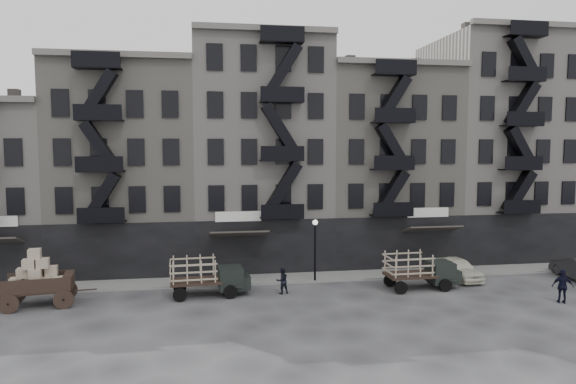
{
  "coord_description": "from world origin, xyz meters",
  "views": [
    {
      "loc": [
        -4.07,
        -30.7,
        9.18
      ],
      "look_at": [
        1.38,
        4.0,
        6.04
      ],
      "focal_mm": 32.0,
      "sensor_mm": 36.0,
      "label": 1
    }
  ],
  "objects": [
    {
      "name": "stake_truck_east",
      "position": [
        9.36,
        0.0,
        1.37
      ],
      "size": [
        4.86,
        2.14,
        2.4
      ],
      "rotation": [
        0.0,
        0.0,
        0.03
      ],
      "color": "black",
      "rests_on": "ground"
    },
    {
      "name": "building_midwest",
      "position": [
        -10.0,
        9.83,
        7.5
      ],
      "size": [
        10.0,
        11.35,
        16.2
      ],
      "color": "gray",
      "rests_on": "ground"
    },
    {
      "name": "building_east",
      "position": [
        20.0,
        9.82,
        9.0
      ],
      "size": [
        10.0,
        11.35,
        19.2
      ],
      "color": "#A6A099",
      "rests_on": "ground"
    },
    {
      "name": "wagon",
      "position": [
        -13.86,
        0.02,
        1.89
      ],
      "size": [
        4.17,
        2.62,
        3.31
      ],
      "rotation": [
        0.0,
        0.0,
        0.14
      ],
      "color": "black",
      "rests_on": "ground"
    },
    {
      "name": "policeman",
      "position": [
        16.41,
        -4.13,
        0.99
      ],
      "size": [
        1.26,
        0.91,
        1.99
      ],
      "primitive_type": "imported",
      "rotation": [
        0.0,
        0.0,
        2.73
      ],
      "color": "black",
      "rests_on": "ground"
    },
    {
      "name": "pedestrian_mid",
      "position": [
        0.43,
        0.33,
        0.82
      ],
      "size": [
        0.91,
        0.78,
        1.64
      ],
      "primitive_type": "imported",
      "rotation": [
        0.0,
        0.0,
        3.36
      ],
      "color": "black",
      "rests_on": "ground"
    },
    {
      "name": "lamp_post",
      "position": [
        3.0,
        2.6,
        2.78
      ],
      "size": [
        0.36,
        0.36,
        4.28
      ],
      "color": "black",
      "rests_on": "ground"
    },
    {
      "name": "stake_truck_west",
      "position": [
        -4.17,
        0.58,
        1.38
      ],
      "size": [
        4.9,
        2.21,
        2.41
      ],
      "rotation": [
        0.0,
        0.0,
        0.05
      ],
      "color": "black",
      "rests_on": "ground"
    },
    {
      "name": "ground",
      "position": [
        0.0,
        0.0,
        0.0
      ],
      "size": [
        140.0,
        140.0,
        0.0
      ],
      "primitive_type": "plane",
      "color": "#38383A",
      "rests_on": "ground"
    },
    {
      "name": "building_mideast",
      "position": [
        10.0,
        9.83,
        7.5
      ],
      "size": [
        10.0,
        11.35,
        16.2
      ],
      "color": "gray",
      "rests_on": "ground"
    },
    {
      "name": "sidewalk",
      "position": [
        0.0,
        3.75,
        0.07
      ],
      "size": [
        55.0,
        2.5,
        0.15
      ],
      "primitive_type": "cube",
      "color": "slate",
      "rests_on": "ground"
    },
    {
      "name": "car_east",
      "position": [
        13.0,
        1.95,
        0.75
      ],
      "size": [
        2.16,
        4.52,
        1.49
      ],
      "primitive_type": "imported",
      "rotation": [
        0.0,
        0.0,
        0.09
      ],
      "color": "silver",
      "rests_on": "ground"
    },
    {
      "name": "building_center",
      "position": [
        -0.0,
        9.82,
        8.5
      ],
      "size": [
        10.0,
        11.35,
        18.2
      ],
      "color": "#A6A099",
      "rests_on": "ground"
    }
  ]
}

